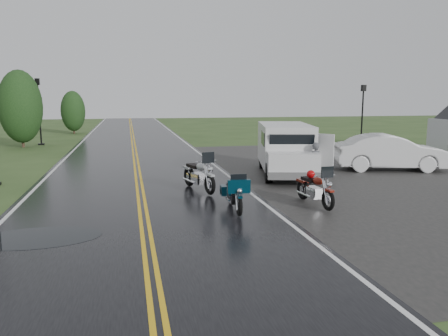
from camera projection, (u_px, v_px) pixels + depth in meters
name	position (u px, v px, depth m)	size (l,w,h in m)	color
ground	(144.00, 217.00, 12.50)	(120.00, 120.00, 0.00)	#2D471E
road	(136.00, 164.00, 22.14)	(8.00, 100.00, 0.04)	black
parking_pad	(387.00, 173.00, 19.65)	(14.00, 24.00, 0.03)	black
motorcycle_red	(328.00, 191.00, 12.83)	(0.80, 2.19, 1.29)	#61140B
motorcycle_teal	(239.00, 197.00, 12.26)	(0.74, 2.03, 1.20)	#042432
motorcycle_silver	(210.00, 176.00, 14.91)	(0.89, 2.46, 1.45)	#96999D
van_white	(269.00, 155.00, 17.17)	(2.17, 5.77, 2.27)	silver
person_at_van	(314.00, 164.00, 16.97)	(0.59, 0.39, 1.63)	#4A4B4F
sedan_white	(390.00, 153.00, 20.26)	(1.76, 5.04, 1.66)	silver
lamp_post_far_left	(39.00, 112.00, 30.98)	(0.41, 0.41, 4.75)	black
lamp_post_far_right	(362.00, 117.00, 28.28)	(0.36, 0.36, 4.22)	black
tree_left_mid	(21.00, 115.00, 29.45)	(2.85, 2.85, 4.46)	#1E3D19
tree_left_far	(73.00, 115.00, 40.71)	(2.21, 2.21, 3.41)	#1E3D19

